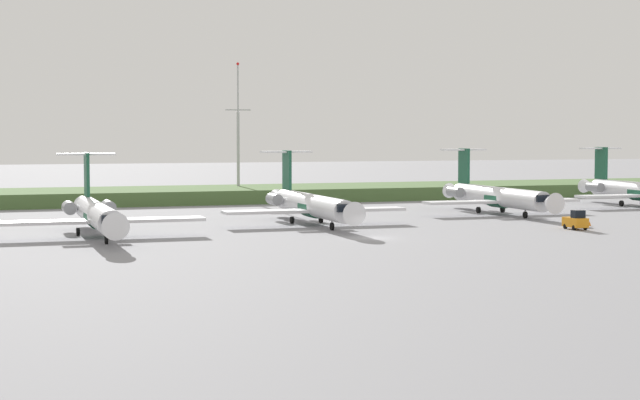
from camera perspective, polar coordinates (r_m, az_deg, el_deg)
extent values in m
plane|color=gray|center=(141.98, -1.50, -0.92)|extent=(500.00, 500.00, 0.00)
cube|color=#4C6B38|center=(175.55, -4.80, 0.32)|extent=(320.00, 20.00, 2.21)
cylinder|color=white|center=(116.66, -11.94, -0.79)|extent=(2.70, 24.00, 2.70)
cone|color=white|center=(103.30, -11.11, -1.35)|extent=(2.70, 3.00, 2.70)
cone|color=white|center=(130.55, -12.63, -0.33)|extent=(2.30, 4.00, 2.29)
cube|color=black|center=(105.14, -11.24, -1.01)|extent=(2.02, 1.80, 0.90)
cylinder|color=#195138|center=(116.67, -11.94, -0.86)|extent=(2.76, 3.60, 2.76)
cube|color=white|center=(115.22, -14.80, -1.19)|extent=(11.00, 3.20, 0.36)
cube|color=white|center=(116.52, -9.00, -1.06)|extent=(11.00, 3.20, 0.36)
cube|color=#195138|center=(127.35, -12.52, 1.35)|extent=(0.36, 3.20, 5.20)
cube|color=white|center=(127.58, -12.55, 2.44)|extent=(6.80, 1.80, 0.24)
cylinder|color=gray|center=(125.56, -13.43, -0.41)|extent=(1.50, 3.40, 1.50)
cylinder|color=gray|center=(126.02, -11.39, -0.36)|extent=(1.50, 3.40, 1.50)
cylinder|color=gray|center=(109.42, -11.50, -1.84)|extent=(0.20, 0.20, 0.65)
cylinder|color=black|center=(109.48, -11.50, -2.12)|extent=(0.30, 0.90, 0.90)
cylinder|color=black|center=(119.02, -12.97, -1.68)|extent=(0.35, 0.90, 0.90)
cylinder|color=black|center=(119.43, -11.15, -1.64)|extent=(0.35, 0.90, 0.90)
cylinder|color=white|center=(129.38, -0.42, -0.28)|extent=(2.70, 24.00, 2.70)
cone|color=white|center=(116.64, 1.62, -0.71)|extent=(2.70, 3.00, 2.70)
cone|color=white|center=(142.74, -2.14, 0.09)|extent=(2.29, 4.00, 2.29)
cube|color=black|center=(118.38, 1.31, -0.42)|extent=(2.03, 1.80, 0.90)
cylinder|color=#195138|center=(129.39, -0.42, -0.34)|extent=(2.76, 3.60, 2.76)
cube|color=white|center=(126.77, -2.82, -0.64)|extent=(11.00, 3.20, 0.36)
cube|color=white|center=(130.41, 2.19, -0.51)|extent=(11.00, 3.20, 0.36)
cube|color=#195138|center=(139.67, -1.80, 1.64)|extent=(0.36, 3.20, 5.20)
cube|color=white|center=(139.89, -1.84, 2.62)|extent=(6.80, 1.80, 0.24)
cylinder|color=gray|center=(137.50, -2.49, 0.04)|extent=(1.50, 3.40, 1.50)
cylinder|color=gray|center=(138.79, -0.70, 0.08)|extent=(1.50, 3.40, 1.50)
cylinder|color=gray|center=(122.45, 0.65, -1.18)|extent=(0.20, 0.20, 0.65)
cylinder|color=black|center=(122.50, 0.65, -1.44)|extent=(0.30, 0.90, 0.90)
cylinder|color=black|center=(131.25, -1.53, -1.10)|extent=(0.35, 0.90, 0.90)
cylinder|color=black|center=(132.39, 0.05, -1.05)|extent=(0.35, 0.90, 0.90)
cylinder|color=white|center=(148.45, 9.66, 0.18)|extent=(2.70, 24.00, 2.70)
cone|color=white|center=(136.70, 12.31, -0.15)|extent=(2.70, 3.00, 2.70)
cone|color=white|center=(160.93, 7.32, 0.47)|extent=(2.30, 4.00, 2.29)
cube|color=black|center=(138.30, 11.91, 0.10)|extent=(2.02, 1.80, 0.90)
cylinder|color=#195138|center=(148.46, 9.65, 0.13)|extent=(2.76, 3.60, 2.76)
cube|color=white|center=(144.92, 7.78, -0.12)|extent=(11.00, 3.20, 0.36)
cube|color=white|center=(150.48, 11.82, -0.03)|extent=(11.00, 3.20, 0.36)
cube|color=#195138|center=(158.06, 7.80, 1.84)|extent=(0.36, 3.20, 5.20)
cube|color=white|center=(158.27, 7.76, 2.72)|extent=(6.80, 1.80, 0.24)
cylinder|color=gray|center=(155.62, 7.34, 0.44)|extent=(1.50, 3.40, 1.50)
cylinder|color=gray|center=(157.62, 8.81, 0.47)|extent=(1.50, 3.40, 1.50)
cylinder|color=gray|center=(142.03, 11.06, -0.58)|extent=(0.20, 0.20, 0.65)
cylinder|color=black|center=(142.07, 11.05, -0.80)|extent=(0.30, 0.90, 0.90)
cylinder|color=black|center=(149.83, 8.58, -0.54)|extent=(0.35, 0.90, 0.90)
cylinder|color=black|center=(151.59, 9.86, -0.51)|extent=(0.35, 0.90, 0.90)
cone|color=white|center=(179.23, 14.44, 0.71)|extent=(2.30, 4.00, 2.29)
cube|color=white|center=(163.51, 15.53, 0.21)|extent=(11.00, 3.20, 0.36)
cube|color=#195138|center=(176.57, 14.98, 1.94)|extent=(0.36, 3.20, 5.20)
cube|color=white|center=(176.76, 14.94, 2.72)|extent=(6.80, 1.80, 0.24)
cylinder|color=gray|center=(173.98, 14.67, 0.69)|extent=(1.50, 3.40, 1.50)
cylinder|color=gray|center=(176.47, 15.89, 0.71)|extent=(1.50, 3.40, 1.50)
cylinder|color=black|center=(168.65, 16.01, -0.17)|extent=(0.35, 0.90, 0.90)
cylinder|color=#B2B2B7|center=(180.55, -4.45, 2.41)|extent=(0.50, 0.50, 14.80)
cylinder|color=#B2B2B7|center=(180.66, -4.47, 6.02)|extent=(0.28, 0.28, 7.97)
cube|color=#B2B2B7|center=(180.55, -4.46, 4.89)|extent=(4.40, 0.20, 0.20)
sphere|color=red|center=(180.88, -4.48, 7.36)|extent=(0.50, 0.50, 0.50)
cube|color=orange|center=(127.04, 13.66, -1.18)|extent=(1.70, 3.20, 1.10)
cube|color=black|center=(126.49, 13.80, -0.75)|extent=(1.36, 1.10, 0.90)
cylinder|color=black|center=(125.88, 13.60, -1.47)|extent=(0.22, 0.60, 0.60)
cylinder|color=black|center=(126.68, 14.17, -1.45)|extent=(0.22, 0.60, 0.60)
cylinder|color=black|center=(127.51, 13.14, -1.40)|extent=(0.22, 0.60, 0.60)
cylinder|color=black|center=(128.29, 13.71, -1.38)|extent=(0.22, 0.60, 0.60)
cone|color=orange|center=(131.64, 13.31, -1.26)|extent=(0.44, 0.44, 0.55)
cone|color=orange|center=(132.46, 14.38, -1.24)|extent=(0.44, 0.44, 0.55)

